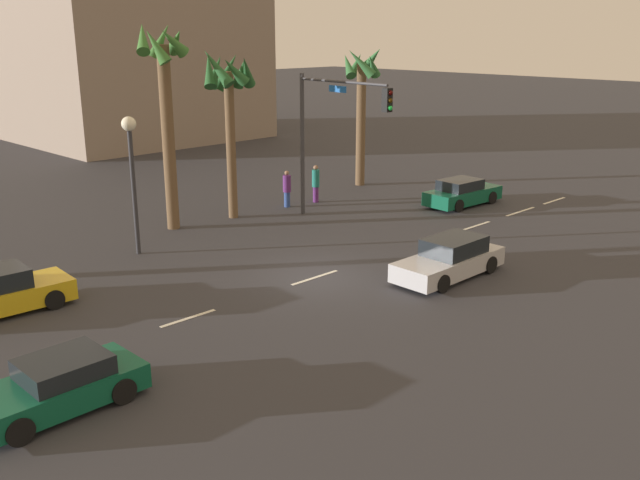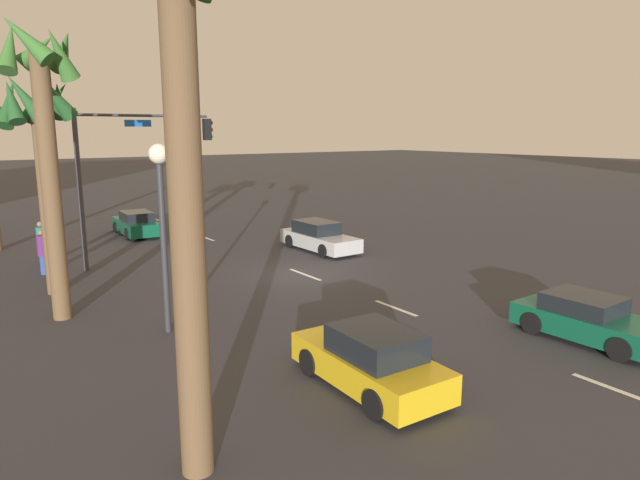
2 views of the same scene
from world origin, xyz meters
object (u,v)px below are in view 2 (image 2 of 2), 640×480
object	(u,v)px
palm_tree_2	(38,128)
car_4	(136,224)
traffic_signal	(127,160)
streetlamp	(161,200)
car_0	(319,237)
palm_tree_0	(183,86)
pedestrian_0	(42,242)
pedestrian_1	(43,251)
car_3	(370,360)
car_2	(588,319)
palm_tree_3	(45,123)

from	to	relation	value
palm_tree_2	car_4	bearing A→B (deg)	-31.70
traffic_signal	streetlamp	distance (m)	9.06
car_0	palm_tree_0	xyz separation A→B (m)	(-13.63, 12.12, 5.76)
pedestrian_0	pedestrian_1	size ratio (longest dim) A/B	1.05
car_3	traffic_signal	world-z (taller)	traffic_signal
car_3	pedestrian_0	distance (m)	17.68
pedestrian_1	palm_tree_2	world-z (taller)	palm_tree_2
car_3	traffic_signal	xyz separation A→B (m)	(15.02, 0.73, 3.88)
car_0	pedestrian_1	world-z (taller)	pedestrian_1
palm_tree_2	streetlamp	bearing A→B (deg)	-162.01
car_3	car_0	bearing A→B (deg)	-30.78
streetlamp	pedestrian_0	world-z (taller)	streetlamp
car_2	palm_tree_3	distance (m)	16.51
car_4	palm_tree_2	world-z (taller)	palm_tree_2
car_2	streetlamp	world-z (taller)	streetlamp
car_3	traffic_signal	distance (m)	15.53
pedestrian_1	car_0	bearing A→B (deg)	-102.42
streetlamp	pedestrian_1	distance (m)	9.92
streetlamp	palm_tree_0	size ratio (longest dim) A/B	0.57
palm_tree_0	palm_tree_3	bearing A→B (deg)	1.54
streetlamp	pedestrian_0	distance (m)	11.53
streetlamp	palm_tree_3	distance (m)	4.32
car_0	car_2	bearing A→B (deg)	176.89
palm_tree_0	car_2	bearing A→B (deg)	-92.48
traffic_signal	streetlamp	world-z (taller)	traffic_signal
car_2	palm_tree_2	world-z (taller)	palm_tree_2
traffic_signal	car_3	bearing A→B (deg)	-177.22
palm_tree_2	car_2	bearing A→B (deg)	-139.98
traffic_signal	palm_tree_2	xyz separation A→B (m)	(-2.76, 3.71, 1.32)
traffic_signal	car_2	bearing A→B (deg)	-154.87
pedestrian_1	palm_tree_0	distance (m)	17.13
car_0	palm_tree_0	bearing A→B (deg)	138.35
pedestrian_1	palm_tree_0	xyz separation A→B (m)	(-16.24, 0.26, 5.45)
car_4	pedestrian_1	xyz separation A→B (m)	(-6.64, 5.84, 0.34)
traffic_signal	pedestrian_1	size ratio (longest dim) A/B	3.61
streetlamp	pedestrian_1	size ratio (longest dim) A/B	2.94
car_2	car_3	xyz separation A→B (m)	(1.25, 6.90, 0.07)
car_3	palm_tree_2	world-z (taller)	palm_tree_2
car_2	car_3	world-z (taller)	car_3
pedestrian_0	palm_tree_3	size ratio (longest dim) A/B	0.21
car_3	pedestrian_0	world-z (taller)	pedestrian_0
traffic_signal	palm_tree_2	size ratio (longest dim) A/B	0.85
car_3	streetlamp	xyz separation A→B (m)	(6.15, 2.46, 3.20)
car_4	pedestrian_1	size ratio (longest dim) A/B	2.40
pedestrian_0	palm_tree_0	bearing A→B (deg)	178.39
pedestrian_1	car_2	bearing A→B (deg)	-146.46
pedestrian_0	car_2	bearing A→B (deg)	-149.58
palm_tree_3	car_3	bearing A→B (deg)	-152.74
car_0	car_3	distance (m)	14.98
pedestrian_0	car_4	bearing A→B (deg)	-48.84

